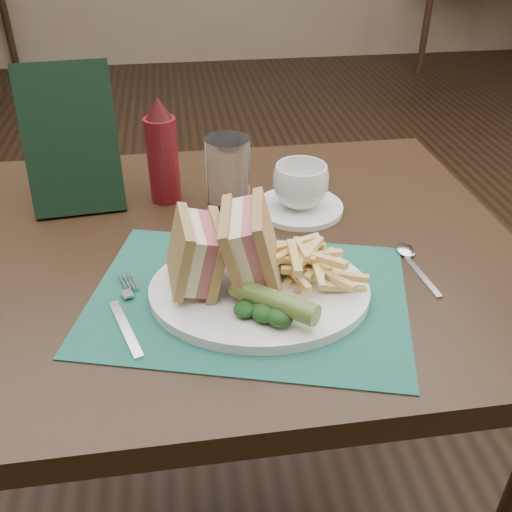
{
  "coord_description": "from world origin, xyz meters",
  "views": [
    {
      "loc": [
        -0.07,
        -1.26,
        1.23
      ],
      "look_at": [
        0.02,
        -0.61,
        0.8
      ],
      "focal_mm": 40.0,
      "sensor_mm": 36.0,
      "label": 1
    }
  ],
  "objects": [
    {
      "name": "floor",
      "position": [
        0.0,
        0.0,
        0.0
      ],
      "size": [
        7.0,
        7.0,
        0.0
      ],
      "primitive_type": "plane",
      "color": "black",
      "rests_on": "ground"
    },
    {
      "name": "wall_back",
      "position": [
        0.0,
        3.5,
        0.0
      ],
      "size": [
        6.0,
        0.0,
        6.0
      ],
      "primitive_type": "plane",
      "rotation": [
        1.57,
        0.0,
        0.0
      ],
      "color": "gray",
      "rests_on": "ground"
    },
    {
      "name": "table_main",
      "position": [
        0.0,
        -0.5,
        0.38
      ],
      "size": [
        0.9,
        0.75,
        0.75
      ],
      "primitive_type": null,
      "color": "black",
      "rests_on": "ground"
    },
    {
      "name": "table_bg_right",
      "position": [
        2.19,
        3.23,
        0.38
      ],
      "size": [
        0.9,
        0.75,
        0.75
      ],
      "primitive_type": null,
      "color": "black",
      "rests_on": "ground"
    },
    {
      "name": "placemat",
      "position": [
        0.01,
        -0.65,
        0.75
      ],
      "size": [
        0.49,
        0.41,
        0.0
      ],
      "primitive_type": "cube",
      "rotation": [
        0.0,
        0.0,
        -0.28
      ],
      "color": "#1A5547",
      "rests_on": "table_main"
    },
    {
      "name": "plate",
      "position": [
        0.02,
        -0.64,
        0.76
      ],
      "size": [
        0.33,
        0.28,
        0.01
      ],
      "primitive_type": null,
      "rotation": [
        0.0,
        0.0,
        -0.16
      ],
      "color": "white",
      "rests_on": "placemat"
    },
    {
      "name": "sandwich_half_a",
      "position": [
        -0.08,
        -0.63,
        0.82
      ],
      "size": [
        0.08,
        0.11,
        0.1
      ],
      "primitive_type": null,
      "rotation": [
        0.0,
        0.24,
        0.07
      ],
      "color": "tan",
      "rests_on": "plate"
    },
    {
      "name": "sandwich_half_b",
      "position": [
        -0.01,
        -0.63,
        0.82
      ],
      "size": [
        0.1,
        0.13,
        0.12
      ],
      "primitive_type": null,
      "rotation": [
        0.0,
        -0.24,
        -0.16
      ],
      "color": "tan",
      "rests_on": "plate"
    },
    {
      "name": "kale_garnish",
      "position": [
        0.03,
        -0.71,
        0.78
      ],
      "size": [
        0.11,
        0.08,
        0.03
      ],
      "primitive_type": null,
      "color": "#133614",
      "rests_on": "plate"
    },
    {
      "name": "pickle_spear",
      "position": [
        0.03,
        -0.71,
        0.79
      ],
      "size": [
        0.11,
        0.1,
        0.03
      ],
      "primitive_type": "cylinder",
      "rotation": [
        1.54,
        0.0,
        0.84
      ],
      "color": "#4E6928",
      "rests_on": "plate"
    },
    {
      "name": "fries_pile",
      "position": [
        0.09,
        -0.62,
        0.79
      ],
      "size": [
        0.18,
        0.2,
        0.05
      ],
      "primitive_type": null,
      "color": "#F0CB78",
      "rests_on": "plate"
    },
    {
      "name": "fork",
      "position": [
        -0.16,
        -0.66,
        0.76
      ],
      "size": [
        0.09,
        0.17,
        0.01
      ],
      "primitive_type": null,
      "rotation": [
        0.0,
        0.0,
        0.32
      ],
      "color": "silver",
      "rests_on": "placemat"
    },
    {
      "name": "spoon",
      "position": [
        0.26,
        -0.61,
        0.76
      ],
      "size": [
        0.05,
        0.15,
        0.01
      ],
      "primitive_type": null,
      "rotation": [
        0.0,
        0.0,
        0.09
      ],
      "color": "silver",
      "rests_on": "table_main"
    },
    {
      "name": "saucer",
      "position": [
        0.13,
        -0.41,
        0.76
      ],
      "size": [
        0.16,
        0.16,
        0.01
      ],
      "primitive_type": "cylinder",
      "rotation": [
        0.0,
        0.0,
        -0.08
      ],
      "color": "white",
      "rests_on": "table_main"
    },
    {
      "name": "coffee_cup",
      "position": [
        0.13,
        -0.41,
        0.8
      ],
      "size": [
        0.12,
        0.12,
        0.07
      ],
      "primitive_type": "imported",
      "rotation": [
        0.0,
        0.0,
        0.33
      ],
      "color": "white",
      "rests_on": "saucer"
    },
    {
      "name": "drinking_glass",
      "position": [
        0.01,
        -0.39,
        0.81
      ],
      "size": [
        0.08,
        0.08,
        0.13
      ],
      "primitive_type": "cylinder",
      "rotation": [
        0.0,
        0.0,
        0.05
      ],
      "color": "white",
      "rests_on": "table_main"
    },
    {
      "name": "ketchup_bottle",
      "position": [
        -0.1,
        -0.34,
        0.84
      ],
      "size": [
        0.07,
        0.07,
        0.19
      ],
      "primitive_type": null,
      "rotation": [
        0.0,
        0.0,
        -0.27
      ],
      "color": "#5B0F13",
      "rests_on": "table_main"
    },
    {
      "name": "check_presenter",
      "position": [
        -0.25,
        -0.34,
        0.87
      ],
      "size": [
        0.16,
        0.1,
        0.24
      ],
      "primitive_type": "cube",
      "rotation": [
        -0.31,
        0.0,
        0.09
      ],
      "color": "black",
      "rests_on": "table_main"
    }
  ]
}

